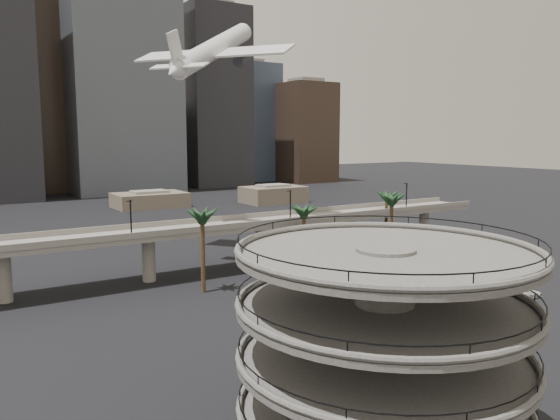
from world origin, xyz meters
TOP-DOWN VIEW (x-y plane):
  - ground at (0.00, 0.00)m, footprint 700.00×700.00m
  - parking_ramp at (-13.00, -4.00)m, footprint 22.20×22.20m
  - overpass at (0.00, 55.00)m, footprint 130.00×9.30m
  - palm_trees at (21.48, 47.47)m, footprint 54.40×18.40m
  - low_buildings at (6.89, 142.30)m, footprint 135.00×27.50m
  - skyline at (15.11, 217.09)m, footprint 269.00×86.00m
  - airborne_jet at (8.03, 67.98)m, footprint 30.78×29.75m
  - car_a at (-7.66, 10.77)m, footprint 4.53×2.25m
  - car_b at (19.39, 18.29)m, footprint 4.79×3.52m
  - car_c at (34.21, 14.65)m, footprint 5.12×2.09m

SIDE VIEW (x-z plane):
  - ground at x=0.00m, z-range 0.00..0.00m
  - car_c at x=34.21m, z-range 0.00..1.48m
  - car_a at x=-7.66m, z-range 0.00..1.48m
  - car_b at x=19.39m, z-range 0.00..1.51m
  - low_buildings at x=6.89m, z-range -0.54..6.26m
  - overpass at x=0.00m, z-range -0.01..14.69m
  - parking_ramp at x=-13.00m, z-range 1.16..18.51m
  - palm_trees at x=21.48m, z-range 4.30..18.30m
  - skyline at x=15.11m, z-range -14.97..96.10m
  - airborne_jet at x=8.03m, z-range 32.83..49.97m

